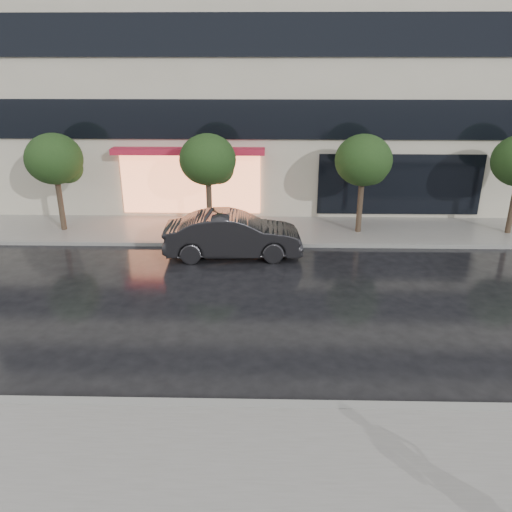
{
  "coord_description": "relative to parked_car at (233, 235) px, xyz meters",
  "views": [
    {
      "loc": [
        -0.69,
        -9.25,
        6.55
      ],
      "look_at": [
        -0.99,
        3.89,
        1.4
      ],
      "focal_mm": 35.0,
      "sensor_mm": 36.0,
      "label": 1
    }
  ],
  "objects": [
    {
      "name": "tree_far_west",
      "position": [
        -7.05,
        2.56,
        2.12
      ],
      "size": [
        2.2,
        2.2,
        3.99
      ],
      "color": "#33261C",
      "rests_on": "ground"
    },
    {
      "name": "curb_far",
      "position": [
        1.89,
        1.03,
        -0.73
      ],
      "size": [
        60.0,
        0.25,
        0.14
      ],
      "primitive_type": "cube",
      "color": "gray",
      "rests_on": "ground"
    },
    {
      "name": "sidewalk_near",
      "position": [
        1.89,
        -10.72,
        -0.74
      ],
      "size": [
        60.0,
        4.5,
        0.12
      ],
      "primitive_type": "cube",
      "color": "slate",
      "rests_on": "ground"
    },
    {
      "name": "curb_near",
      "position": [
        1.89,
        -8.47,
        -0.73
      ],
      "size": [
        60.0,
        0.25,
        0.14
      ],
      "primitive_type": "cube",
      "color": "gray",
      "rests_on": "ground"
    },
    {
      "name": "parked_car",
      "position": [
        0.0,
        0.0,
        0.0
      ],
      "size": [
        4.93,
        1.97,
        1.59
      ],
      "primitive_type": "imported",
      "rotation": [
        0.0,
        0.0,
        1.63
      ],
      "color": "black",
      "rests_on": "ground"
    },
    {
      "name": "ground",
      "position": [
        1.89,
        -7.47,
        -0.8
      ],
      "size": [
        120.0,
        120.0,
        0.0
      ],
      "primitive_type": "plane",
      "color": "black",
      "rests_on": "ground"
    },
    {
      "name": "sidewalk_far",
      "position": [
        1.89,
        2.78,
        -0.74
      ],
      "size": [
        60.0,
        3.5,
        0.12
      ],
      "primitive_type": "cube",
      "color": "slate",
      "rests_on": "ground"
    },
    {
      "name": "tree_mid_west",
      "position": [
        -1.05,
        2.56,
        2.12
      ],
      "size": [
        2.2,
        2.2,
        3.99
      ],
      "color": "#33261C",
      "rests_on": "ground"
    },
    {
      "name": "office_building",
      "position": [
        1.89,
        10.5,
        8.2
      ],
      "size": [
        30.0,
        12.76,
        18.0
      ],
      "color": "beige",
      "rests_on": "ground"
    },
    {
      "name": "tree_mid_east",
      "position": [
        4.95,
        2.56,
        2.12
      ],
      "size": [
        2.2,
        2.2,
        3.99
      ],
      "color": "#33261C",
      "rests_on": "ground"
    }
  ]
}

